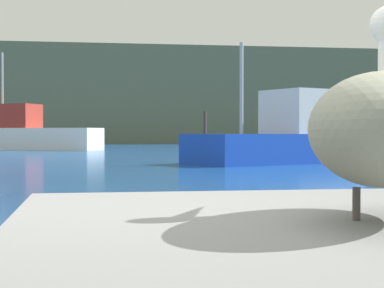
% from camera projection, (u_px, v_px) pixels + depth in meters
% --- Properties ---
extents(hillside_backdrop, '(140.00, 17.82, 9.01)m').
position_uv_depth(hillside_backdrop, '(92.00, 99.00, 66.51)').
color(hillside_backdrop, '#5B664C').
rests_on(hillside_backdrop, ground).
extents(fishing_boat_blue, '(8.18, 5.51, 3.88)m').
position_uv_depth(fishing_boat_blue, '(301.00, 136.00, 22.16)').
color(fishing_boat_blue, blue).
rests_on(fishing_boat_blue, ground).
extents(fishing_boat_white, '(7.82, 5.43, 5.78)m').
position_uv_depth(fishing_boat_white, '(31.00, 133.00, 38.03)').
color(fishing_boat_white, white).
rests_on(fishing_boat_white, ground).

